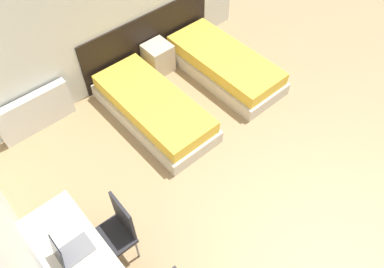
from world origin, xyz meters
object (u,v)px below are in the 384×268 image
object	(u,v)px
chair_near_laptop	(116,231)
nightstand	(158,58)
bed_near_window	(154,108)
bed_near_door	(224,65)
laptop	(69,252)

from	to	relation	value
chair_near_laptop	nightstand	bearing A→B (deg)	45.95
bed_near_window	nightstand	world-z (taller)	nightstand
nightstand	chair_near_laptop	xyz separation A→B (m)	(-2.20, -2.14, 0.28)
bed_near_door	chair_near_laptop	xyz separation A→B (m)	(-2.90, -1.35, 0.32)
chair_near_laptop	laptop	size ratio (longest dim) A/B	2.86
bed_near_door	nightstand	size ratio (longest dim) A/B	4.09
nightstand	laptop	size ratio (longest dim) A/B	1.45
bed_near_door	laptop	size ratio (longest dim) A/B	5.91
chair_near_laptop	bed_near_door	bearing A→B (deg)	26.69
chair_near_laptop	laptop	distance (m)	0.58
nightstand	chair_near_laptop	world-z (taller)	chair_near_laptop
bed_near_door	nightstand	distance (m)	1.06
bed_near_door	nightstand	world-z (taller)	nightstand
laptop	chair_near_laptop	bearing A→B (deg)	5.98
laptop	bed_near_window	bearing A→B (deg)	36.13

